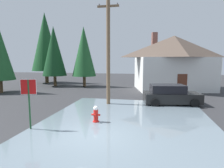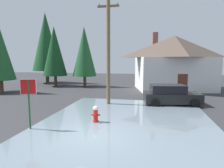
{
  "view_description": "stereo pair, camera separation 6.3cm",
  "coord_description": "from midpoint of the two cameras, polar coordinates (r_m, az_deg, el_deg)",
  "views": [
    {
      "loc": [
        2.47,
        -8.01,
        3.41
      ],
      "look_at": [
        -0.05,
        4.91,
        1.77
      ],
      "focal_mm": 30.85,
      "sensor_mm": 36.0,
      "label": 1
    },
    {
      "loc": [
        2.53,
        -8.0,
        3.41
      ],
      "look_at": [
        -0.05,
        4.91,
        1.77
      ],
      "focal_mm": 30.85,
      "sensor_mm": 36.0,
      "label": 2
    }
  ],
  "objects": [
    {
      "name": "pine_tree_mid_left",
      "position": [
        30.5,
        -18.92,
        11.69
      ],
      "size": [
        4.11,
        4.11,
        10.27
      ],
      "color": "#4C3823",
      "rests_on": "ground"
    },
    {
      "name": "lane_stop_bar",
      "position": [
        6.78,
        -3.9,
        -23.08
      ],
      "size": [
        3.26,
        0.57,
        0.01
      ],
      "primitive_type": "cube",
      "rotation": [
        0.0,
        0.0,
        0.08
      ],
      "color": "silver",
      "rests_on": "ground"
    },
    {
      "name": "pine_tree_far_center",
      "position": [
        26.25,
        -16.6,
        9.27
      ],
      "size": [
        3.08,
        3.08,
        7.7
      ],
      "color": "#4C3823",
      "rests_on": "ground"
    },
    {
      "name": "fire_hydrant",
      "position": [
        10.59,
        -4.73,
        -9.02
      ],
      "size": [
        0.48,
        0.41,
        0.96
      ],
      "color": "red",
      "rests_on": "ground"
    },
    {
      "name": "house",
      "position": [
        23.28,
        17.93,
        6.24
      ],
      "size": [
        9.82,
        7.72,
        6.63
      ],
      "color": "silver",
      "rests_on": "ground"
    },
    {
      "name": "utility_pole",
      "position": [
        14.53,
        -0.97,
        9.91
      ],
      "size": [
        1.6,
        0.28,
        7.89
      ],
      "color": "brown",
      "rests_on": "ground"
    },
    {
      "name": "parked_car",
      "position": [
        15.47,
        17.07,
        -3.16
      ],
      "size": [
        4.41,
        2.58,
        1.53
      ],
      "color": "black",
      "rests_on": "ground"
    },
    {
      "name": "pine_tree_tall_left",
      "position": [
        25.0,
        -8.13,
        9.48
      ],
      "size": [
        3.04,
        3.04,
        7.6
      ],
      "color": "#4C3823",
      "rests_on": "ground"
    },
    {
      "name": "flood_puddle",
      "position": [
        10.86,
        4.65,
        -11.01
      ],
      "size": [
        9.29,
        11.4,
        0.07
      ],
      "primitive_type": "cube",
      "color": "slate",
      "rests_on": "ground"
    },
    {
      "name": "stop_sign_near",
      "position": [
        10.04,
        -23.32,
        -2.72
      ],
      "size": [
        0.71,
        0.24,
        2.51
      ],
      "color": "#1E4C28",
      "rests_on": "ground"
    },
    {
      "name": "ground_plane",
      "position": [
        9.07,
        -5.77,
        -15.34
      ],
      "size": [
        80.0,
        80.0,
        0.1
      ],
      "primitive_type": "cube",
      "color": "#2D2D30"
    }
  ]
}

